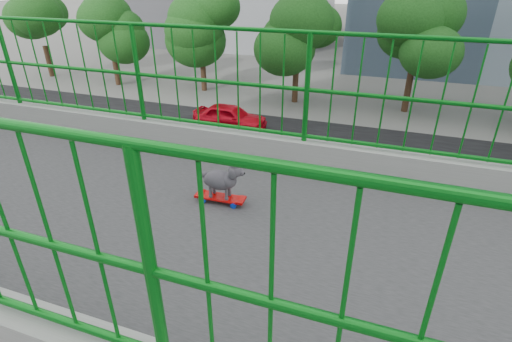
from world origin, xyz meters
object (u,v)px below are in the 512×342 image
object	(u,v)px
skateboard	(220,198)
poodle	(222,179)
car_2	(40,137)
car_5	(316,289)
car_1	(355,231)
car_4	(230,117)

from	to	relation	value
skateboard	poodle	bearing A→B (deg)	90.00
car_2	car_5	distance (m)	18.08
skateboard	poodle	distance (m)	0.21
poodle	car_2	world-z (taller)	poodle
skateboard	car_5	size ratio (longest dim) A/B	0.10
car_1	car_5	xyz separation A→B (m)	(3.20, -0.74, -0.00)
car_4	car_2	bearing A→B (deg)	125.97
car_2	car_5	bearing A→B (deg)	-110.73
car_2	car_4	world-z (taller)	car_4
skateboard	car_5	world-z (taller)	skateboard
skateboard	car_4	xyz separation A→B (m)	(-18.41, -7.88, -6.25)
skateboard	car_1	size ratio (longest dim) A/B	0.10
car_4	car_5	world-z (taller)	car_4
poodle	car_5	xyz separation A→B (m)	(-5.61, 0.18, -6.46)
car_2	poodle	bearing A→B (deg)	-125.68
car_1	poodle	bearing A→B (deg)	-6.02
car_4	car_5	distance (m)	15.14
car_4	skateboard	bearing A→B (deg)	-156.82
poodle	skateboard	bearing A→B (deg)	-90.00
skateboard	car_2	distance (m)	21.51
poodle	car_5	bearing A→B (deg)	175.68
car_1	car_4	size ratio (longest dim) A/B	1.03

